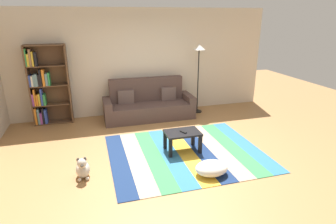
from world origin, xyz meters
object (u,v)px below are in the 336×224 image
(couch, at_px, (149,105))
(standing_lamp, at_px, (199,56))
(coffee_table, at_px, (182,136))
(dog, at_px, (83,169))
(tv_remote, at_px, (183,132))
(bookshelf, at_px, (45,87))
(pouf, at_px, (212,168))

(couch, distance_m, standing_lamp, 1.81)
(coffee_table, xyz_separation_m, dog, (-1.85, -0.43, -0.17))
(coffee_table, bearing_deg, tv_remote, -80.26)
(couch, bearing_deg, standing_lamp, 2.65)
(dog, bearing_deg, standing_lamp, 40.23)
(couch, xyz_separation_m, tv_remote, (0.22, -2.08, 0.08))
(dog, height_order, standing_lamp, standing_lamp)
(bookshelf, xyz_separation_m, standing_lamp, (3.80, -0.22, 0.60))
(coffee_table, distance_m, tv_remote, 0.10)
(bookshelf, distance_m, pouf, 4.41)
(coffee_table, xyz_separation_m, tv_remote, (0.00, -0.03, 0.09))
(couch, distance_m, tv_remote, 2.09)
(bookshelf, height_order, coffee_table, bookshelf)
(couch, height_order, tv_remote, couch)
(dog, xyz_separation_m, tv_remote, (1.86, 0.40, 0.26))
(standing_lamp, bearing_deg, pouf, -107.60)
(tv_remote, bearing_deg, pouf, -105.37)
(couch, xyz_separation_m, coffee_table, (0.21, -2.05, -0.01))
(bookshelf, xyz_separation_m, pouf, (2.83, -3.29, -0.79))
(couch, height_order, pouf, couch)
(coffee_table, relative_size, standing_lamp, 0.37)
(couch, relative_size, pouf, 4.11)
(bookshelf, relative_size, tv_remote, 12.61)
(pouf, relative_size, standing_lamp, 0.30)
(tv_remote, bearing_deg, standing_lamp, 35.37)
(pouf, bearing_deg, dog, 165.75)
(couch, distance_m, pouf, 3.04)
(bookshelf, bearing_deg, tv_remote, -41.75)
(bookshelf, height_order, standing_lamp, bookshelf)
(coffee_table, bearing_deg, dog, -166.90)
(coffee_table, distance_m, pouf, 0.99)
(couch, bearing_deg, pouf, -82.48)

